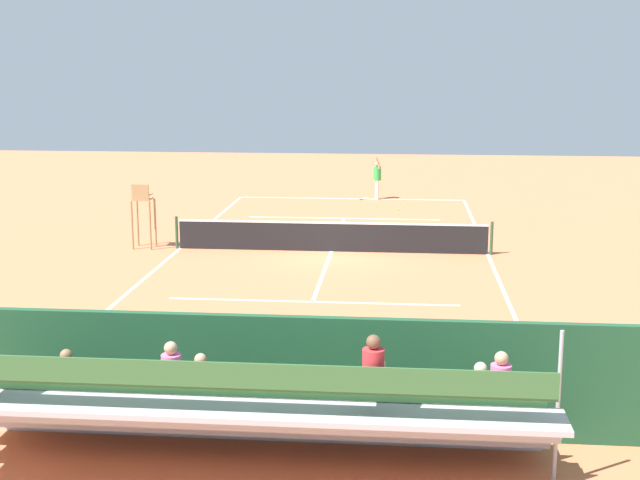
{
  "coord_description": "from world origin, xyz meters",
  "views": [
    {
      "loc": [
        -2.2,
        27.53,
        6.08
      ],
      "look_at": [
        0.0,
        4.0,
        1.2
      ],
      "focal_mm": 49.04,
      "sensor_mm": 36.0,
      "label": 1
    }
  ],
  "objects_px": {
    "bleacher_stand": "(253,409)",
    "tennis_ball_near": "(398,209)",
    "equipment_bag": "(296,407)",
    "umpire_chair": "(143,209)",
    "courtside_bench": "(412,388)",
    "tennis_net": "(331,236)",
    "tennis_ball_far": "(405,206)",
    "tennis_racket": "(365,199)",
    "tennis_player": "(377,176)"
  },
  "relations": [
    {
      "from": "tennis_player",
      "to": "tennis_ball_near",
      "type": "distance_m",
      "value": 3.11
    },
    {
      "from": "tennis_player",
      "to": "tennis_ball_near",
      "type": "xyz_separation_m",
      "value": [
        -0.95,
        2.79,
        -0.98
      ]
    },
    {
      "from": "tennis_racket",
      "to": "tennis_ball_far",
      "type": "distance_m",
      "value": 2.59
    },
    {
      "from": "tennis_net",
      "to": "tennis_racket",
      "type": "bearing_deg",
      "value": -93.16
    },
    {
      "from": "equipment_bag",
      "to": "tennis_racket",
      "type": "bearing_deg",
      "value": -90.33
    },
    {
      "from": "umpire_chair",
      "to": "courtside_bench",
      "type": "height_order",
      "value": "umpire_chair"
    },
    {
      "from": "tennis_ball_near",
      "to": "tennis_player",
      "type": "bearing_deg",
      "value": -71.15
    },
    {
      "from": "equipment_bag",
      "to": "tennis_player",
      "type": "height_order",
      "value": "tennis_player"
    },
    {
      "from": "tennis_player",
      "to": "tennis_racket",
      "type": "xyz_separation_m",
      "value": [
        0.54,
        -0.01,
        -1.0
      ]
    },
    {
      "from": "equipment_bag",
      "to": "tennis_racket",
      "type": "height_order",
      "value": "equipment_bag"
    },
    {
      "from": "tennis_net",
      "to": "tennis_ball_far",
      "type": "distance_m",
      "value": 9.44
    },
    {
      "from": "tennis_net",
      "to": "courtside_bench",
      "type": "xyz_separation_m",
      "value": [
        -2.45,
        13.27,
        0.06
      ]
    },
    {
      "from": "bleacher_stand",
      "to": "courtside_bench",
      "type": "bearing_deg",
      "value": -139.48
    },
    {
      "from": "tennis_net",
      "to": "tennis_ball_near",
      "type": "bearing_deg",
      "value": -104.35
    },
    {
      "from": "tennis_net",
      "to": "courtside_bench",
      "type": "distance_m",
      "value": 13.5
    },
    {
      "from": "tennis_player",
      "to": "tennis_ball_far",
      "type": "bearing_deg",
      "value": 123.22
    },
    {
      "from": "equipment_bag",
      "to": "tennis_ball_far",
      "type": "bearing_deg",
      "value": -94.85
    },
    {
      "from": "bleacher_stand",
      "to": "courtside_bench",
      "type": "relative_size",
      "value": 5.03
    },
    {
      "from": "bleacher_stand",
      "to": "tennis_racket",
      "type": "xyz_separation_m",
      "value": [
        -0.57,
        -26.34,
        -0.92
      ]
    },
    {
      "from": "tennis_player",
      "to": "tennis_racket",
      "type": "relative_size",
      "value": 3.42
    },
    {
      "from": "courtside_bench",
      "to": "tennis_net",
      "type": "bearing_deg",
      "value": -79.53
    },
    {
      "from": "equipment_bag",
      "to": "tennis_ball_far",
      "type": "xyz_separation_m",
      "value": [
        -1.91,
        -22.52,
        -0.15
      ]
    },
    {
      "from": "tennis_net",
      "to": "tennis_ball_far",
      "type": "height_order",
      "value": "tennis_net"
    },
    {
      "from": "bleacher_stand",
      "to": "tennis_racket",
      "type": "distance_m",
      "value": 26.36
    },
    {
      "from": "bleacher_stand",
      "to": "tennis_ball_near",
      "type": "bearing_deg",
      "value": -95.0
    },
    {
      "from": "equipment_bag",
      "to": "tennis_ball_near",
      "type": "distance_m",
      "value": 21.67
    },
    {
      "from": "tennis_player",
      "to": "tennis_ball_far",
      "type": "xyz_separation_m",
      "value": [
        -1.23,
        1.88,
        -0.98
      ]
    },
    {
      "from": "tennis_net",
      "to": "umpire_chair",
      "type": "distance_m",
      "value": 6.25
    },
    {
      "from": "tennis_net",
      "to": "equipment_bag",
      "type": "height_order",
      "value": "tennis_net"
    },
    {
      "from": "courtside_bench",
      "to": "tennis_ball_near",
      "type": "distance_m",
      "value": 21.49
    },
    {
      "from": "equipment_bag",
      "to": "tennis_ball_near",
      "type": "height_order",
      "value": "equipment_bag"
    },
    {
      "from": "equipment_bag",
      "to": "umpire_chair",
      "type": "bearing_deg",
      "value": -63.48
    },
    {
      "from": "courtside_bench",
      "to": "tennis_player",
      "type": "bearing_deg",
      "value": -86.92
    },
    {
      "from": "bleacher_stand",
      "to": "tennis_racket",
      "type": "relative_size",
      "value": 16.09
    },
    {
      "from": "umpire_chair",
      "to": "tennis_racket",
      "type": "distance_m",
      "value": 13.04
    },
    {
      "from": "courtside_bench",
      "to": "equipment_bag",
      "type": "relative_size",
      "value": 2.0
    },
    {
      "from": "umpire_chair",
      "to": "tennis_ball_far",
      "type": "bearing_deg",
      "value": -133.12
    },
    {
      "from": "tennis_racket",
      "to": "tennis_ball_near",
      "type": "distance_m",
      "value": 3.17
    },
    {
      "from": "tennis_net",
      "to": "bleacher_stand",
      "type": "bearing_deg",
      "value": 90.14
    },
    {
      "from": "bleacher_stand",
      "to": "tennis_ball_near",
      "type": "relative_size",
      "value": 137.27
    },
    {
      "from": "umpire_chair",
      "to": "tennis_ball_near",
      "type": "relative_size",
      "value": 32.42
    },
    {
      "from": "umpire_chair",
      "to": "tennis_ball_near",
      "type": "distance_m",
      "value": 11.77
    },
    {
      "from": "bleacher_stand",
      "to": "equipment_bag",
      "type": "relative_size",
      "value": 10.07
    },
    {
      "from": "tennis_net",
      "to": "bleacher_stand",
      "type": "distance_m",
      "value": 15.34
    },
    {
      "from": "tennis_net",
      "to": "equipment_bag",
      "type": "distance_m",
      "value": 13.41
    },
    {
      "from": "tennis_player",
      "to": "tennis_ball_near",
      "type": "height_order",
      "value": "tennis_player"
    },
    {
      "from": "tennis_ball_near",
      "to": "umpire_chair",
      "type": "bearing_deg",
      "value": 44.81
    },
    {
      "from": "courtside_bench",
      "to": "equipment_bag",
      "type": "bearing_deg",
      "value": 3.7
    },
    {
      "from": "umpire_chair",
      "to": "tennis_ball_far",
      "type": "height_order",
      "value": "umpire_chair"
    },
    {
      "from": "tennis_player",
      "to": "tennis_ball_far",
      "type": "relative_size",
      "value": 29.18
    }
  ]
}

